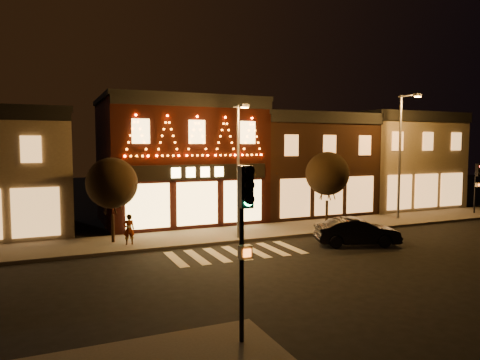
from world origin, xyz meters
TOP-DOWN VIEW (x-y plane):
  - ground at (0.00, 0.00)m, footprint 120.00×120.00m
  - sidewalk_far at (2.00, 8.00)m, footprint 44.00×4.00m
  - building_pulp at (0.00, 13.98)m, footprint 10.20×8.34m
  - building_right_a at (9.50, 13.99)m, footprint 9.20×8.28m
  - building_right_b at (18.50, 13.99)m, footprint 9.20×8.28m
  - traffic_signal_near at (-3.79, -5.41)m, footprint 0.33×0.47m
  - traffic_signal_far at (20.98, 7.53)m, footprint 0.32×0.43m
  - streetlamp_mid at (1.20, 6.39)m, footprint 0.58×1.65m
  - streetlamp_right at (13.91, 7.80)m, footprint 0.60×1.94m
  - tree_left at (-5.21, 8.19)m, footprint 2.65×2.65m
  - tree_right at (8.12, 8.17)m, footprint 2.78×2.78m
  - dark_sedan at (6.43, 3.01)m, footprint 4.56×2.89m
  - pedestrian at (-4.54, 7.27)m, footprint 0.57×0.38m

SIDE VIEW (x-z plane):
  - ground at x=0.00m, z-range 0.00..0.00m
  - sidewalk_far at x=2.00m, z-range 0.00..0.15m
  - dark_sedan at x=6.43m, z-range 0.00..1.42m
  - pedestrian at x=-4.54m, z-range 0.15..1.72m
  - traffic_signal_far at x=20.98m, z-range 0.94..4.65m
  - tree_left at x=-5.21m, z-range 1.03..5.46m
  - traffic_signal_near at x=-3.79m, z-range 1.09..5.68m
  - tree_right at x=8.12m, z-range 1.08..5.72m
  - building_right_a at x=9.50m, z-range 0.01..7.51m
  - building_right_b at x=18.50m, z-range 0.01..7.81m
  - building_pulp at x=0.00m, z-range 0.01..8.31m
  - streetlamp_mid at x=1.20m, z-range 0.78..7.97m
  - streetlamp_right at x=13.91m, z-range 0.88..9.33m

